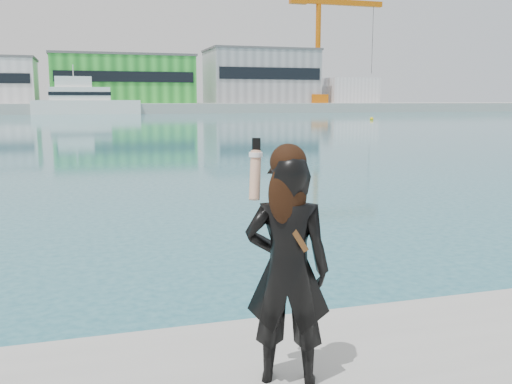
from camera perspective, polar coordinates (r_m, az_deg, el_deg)
far_quay at (r=133.46m, az=-16.59°, el=8.08°), size 320.00×40.00×2.00m
warehouse_green at (r=131.82m, az=-13.17°, el=10.93°), size 30.60×16.36×10.50m
warehouse_grey_right at (r=137.81m, az=0.48°, el=11.50°), size 25.50×15.35×12.50m
ancillary_shed at (r=144.01m, az=9.23°, el=9.98°), size 12.00×10.00×6.00m
dock_crane at (r=137.25m, az=6.69°, el=14.29°), size 23.00×4.00×24.00m
flagpole_right at (r=126.64m, az=-6.45°, el=10.87°), size 1.28×0.16×8.00m
motor_yacht at (r=115.69m, az=-16.87°, el=8.76°), size 20.08×5.91×9.32m
buoy_near at (r=79.01m, az=11.49°, el=7.06°), size 0.50×0.50×0.50m
woman at (r=3.70m, az=3.15°, el=-7.11°), size 0.65×0.55×1.60m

